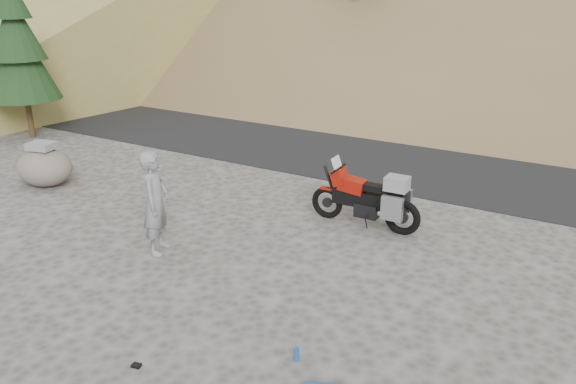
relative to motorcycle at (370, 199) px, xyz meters
name	(u,v)px	position (x,y,z in m)	size (l,w,h in m)	color
ground	(230,288)	(-1.02, -3.43, -0.60)	(140.00, 140.00, 0.00)	#474442
road	(409,152)	(-1.02, 5.57, -0.60)	(120.00, 7.00, 0.05)	black
conifer_verge	(18,45)	(-12.02, 1.07, 2.29)	(2.20, 2.20, 5.04)	#332312
motorcycle	(370,199)	(0.00, 0.00, 0.00)	(2.37, 0.70, 1.41)	black
man	(160,251)	(-2.95, -2.98, -0.60)	(0.71, 0.47, 1.94)	gray
boulder	(45,166)	(-7.82, -1.66, -0.12)	(1.42, 1.21, 1.10)	#605C53
small_rock	(35,171)	(-8.39, -1.56, -0.37)	(0.85, 0.78, 0.47)	#605C53
gear_bottle	(296,354)	(0.84, -4.50, -0.50)	(0.07, 0.07, 0.20)	#194C98
gear_glove_a	(136,366)	(-0.92, -5.68, -0.58)	(0.12, 0.09, 0.03)	black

